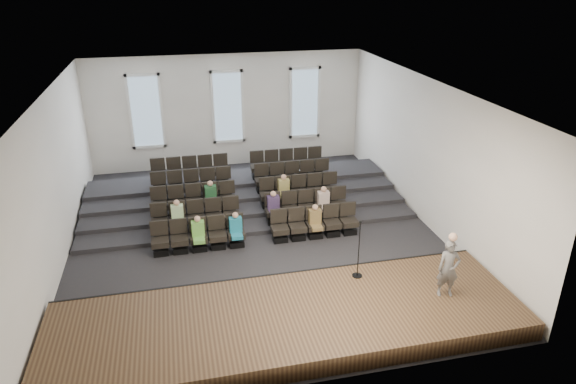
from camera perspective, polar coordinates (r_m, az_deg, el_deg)
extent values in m
plane|color=#232325|center=(17.54, -3.63, -4.74)|extent=(14.00, 14.00, 0.00)
cube|color=white|center=(15.79, -4.10, 11.47)|extent=(12.00, 14.00, 0.02)
cube|color=white|center=(23.14, -6.70, 8.92)|extent=(12.00, 0.04, 5.00)
cube|color=white|center=(10.36, 2.57, -10.61)|extent=(12.00, 0.04, 5.00)
cube|color=white|center=(16.74, -24.63, 1.03)|extent=(0.04, 14.00, 5.00)
cube|color=white|center=(18.35, 15.09, 4.31)|extent=(0.04, 14.00, 5.00)
cube|color=#4F3821|center=(13.19, 0.13, -14.12)|extent=(11.80, 3.60, 0.50)
cube|color=black|center=(14.60, -1.45, -9.96)|extent=(11.80, 0.06, 0.52)
cube|color=#232325|center=(19.56, -4.76, -1.38)|extent=(11.80, 4.80, 0.15)
cube|color=#232325|center=(20.01, -4.99, -0.56)|extent=(11.80, 3.75, 0.30)
cube|color=#232325|center=(20.45, -5.21, 0.22)|extent=(11.80, 2.70, 0.45)
cube|color=#232325|center=(20.90, -5.42, 0.96)|extent=(11.80, 1.65, 0.60)
cube|color=black|center=(16.83, -13.91, -6.39)|extent=(0.47, 0.43, 0.20)
cube|color=black|center=(16.68, -14.01, -5.46)|extent=(0.55, 0.50, 0.19)
cube|color=black|center=(16.67, -14.15, -3.89)|extent=(0.55, 0.08, 0.50)
cube|color=black|center=(16.81, -11.86, -6.21)|extent=(0.47, 0.43, 0.20)
cube|color=black|center=(16.66, -11.95, -5.29)|extent=(0.55, 0.50, 0.19)
cube|color=black|center=(16.66, -12.09, -3.71)|extent=(0.55, 0.08, 0.50)
cube|color=black|center=(16.81, -9.81, -6.03)|extent=(0.47, 0.43, 0.20)
cube|color=black|center=(16.66, -9.88, -5.10)|extent=(0.55, 0.50, 0.19)
cube|color=black|center=(16.66, -10.03, -3.52)|extent=(0.55, 0.08, 0.50)
cube|color=black|center=(16.84, -7.77, -5.83)|extent=(0.47, 0.43, 0.20)
cube|color=black|center=(16.69, -7.83, -4.91)|extent=(0.55, 0.50, 0.19)
cube|color=black|center=(16.69, -7.97, -3.33)|extent=(0.55, 0.08, 0.50)
cube|color=black|center=(16.89, -5.73, -5.63)|extent=(0.47, 0.43, 0.20)
cube|color=black|center=(16.74, -5.78, -4.71)|extent=(0.55, 0.50, 0.19)
cube|color=black|center=(16.73, -5.93, -3.14)|extent=(0.55, 0.08, 0.50)
cube|color=black|center=(17.09, -0.89, -5.13)|extent=(0.47, 0.43, 0.20)
cube|color=black|center=(16.94, -0.90, -4.21)|extent=(0.55, 0.50, 0.19)
cube|color=black|center=(16.94, -1.06, -2.66)|extent=(0.55, 0.08, 0.50)
cube|color=black|center=(17.20, 1.07, -4.92)|extent=(0.47, 0.43, 0.20)
cube|color=black|center=(17.06, 1.08, -4.00)|extent=(0.55, 0.50, 0.19)
cube|color=black|center=(17.05, 0.92, -2.46)|extent=(0.55, 0.08, 0.50)
cube|color=black|center=(17.34, 3.00, -4.70)|extent=(0.47, 0.43, 0.20)
cube|color=black|center=(17.20, 3.02, -3.79)|extent=(0.55, 0.50, 0.19)
cube|color=black|center=(17.19, 2.86, -2.26)|extent=(0.55, 0.08, 0.50)
cube|color=black|center=(17.50, 4.90, -4.48)|extent=(0.47, 0.43, 0.20)
cube|color=black|center=(17.36, 4.93, -3.58)|extent=(0.55, 0.50, 0.19)
cube|color=black|center=(17.35, 4.77, -2.07)|extent=(0.55, 0.08, 0.50)
cube|color=black|center=(17.68, 6.76, -4.26)|extent=(0.47, 0.43, 0.20)
cube|color=black|center=(17.53, 6.81, -3.37)|extent=(0.55, 0.50, 0.19)
cube|color=black|center=(17.53, 6.65, -1.87)|extent=(0.55, 0.08, 0.50)
cube|color=black|center=(17.68, -13.96, -4.29)|extent=(0.47, 0.43, 0.20)
cube|color=black|center=(17.54, -14.06, -3.40)|extent=(0.55, 0.50, 0.19)
cube|color=black|center=(17.55, -14.19, -1.90)|extent=(0.55, 0.08, 0.50)
cube|color=black|center=(17.66, -12.02, -4.12)|extent=(0.47, 0.43, 0.20)
cube|color=black|center=(17.52, -12.10, -3.23)|extent=(0.55, 0.50, 0.19)
cube|color=black|center=(17.54, -12.23, -1.73)|extent=(0.55, 0.08, 0.50)
cube|color=black|center=(17.67, -10.07, -3.95)|extent=(0.47, 0.43, 0.20)
cube|color=black|center=(17.53, -10.14, -3.05)|extent=(0.55, 0.50, 0.19)
cube|color=black|center=(17.54, -10.28, -1.55)|extent=(0.55, 0.08, 0.50)
cube|color=black|center=(17.69, -8.13, -3.77)|extent=(0.47, 0.43, 0.20)
cube|color=black|center=(17.55, -8.19, -2.87)|extent=(0.55, 0.50, 0.19)
cube|color=black|center=(17.56, -8.33, -1.37)|extent=(0.55, 0.08, 0.50)
cube|color=black|center=(17.74, -6.20, -3.59)|extent=(0.47, 0.43, 0.20)
cube|color=black|center=(17.60, -6.25, -2.69)|extent=(0.55, 0.50, 0.19)
cube|color=black|center=(17.61, -6.39, -1.20)|extent=(0.55, 0.08, 0.50)
cube|color=black|center=(17.93, -1.60, -3.13)|extent=(0.47, 0.43, 0.20)
cube|color=black|center=(17.79, -1.61, -2.24)|extent=(0.55, 0.50, 0.19)
cube|color=black|center=(17.80, -1.76, -0.77)|extent=(0.55, 0.08, 0.50)
cube|color=black|center=(18.04, 0.27, -2.94)|extent=(0.47, 0.43, 0.20)
cube|color=black|center=(17.90, 0.27, -2.06)|extent=(0.55, 0.50, 0.19)
cube|color=black|center=(17.92, 0.12, -0.59)|extent=(0.55, 0.08, 0.50)
cube|color=black|center=(18.17, 2.12, -2.75)|extent=(0.47, 0.43, 0.20)
cube|color=black|center=(18.04, 2.13, -1.87)|extent=(0.55, 0.50, 0.19)
cube|color=black|center=(18.05, 1.98, -0.42)|extent=(0.55, 0.08, 0.50)
cube|color=black|center=(18.32, 3.93, -2.56)|extent=(0.47, 0.43, 0.20)
cube|color=black|center=(18.19, 3.96, -1.69)|extent=(0.55, 0.50, 0.19)
cube|color=black|center=(18.20, 3.81, -0.24)|extent=(0.55, 0.08, 0.50)
cube|color=black|center=(18.49, 5.72, -2.37)|extent=(0.47, 0.43, 0.20)
cube|color=black|center=(18.36, 5.76, -1.50)|extent=(0.55, 0.50, 0.19)
cube|color=black|center=(18.37, 5.60, -0.07)|extent=(0.55, 0.08, 0.50)
cube|color=black|center=(18.55, -14.01, -2.40)|extent=(0.47, 0.42, 0.20)
cube|color=black|center=(18.42, -14.10, -1.53)|extent=(0.55, 0.50, 0.19)
cube|color=black|center=(18.45, -14.22, -0.11)|extent=(0.55, 0.08, 0.50)
cube|color=black|center=(18.54, -12.16, -2.23)|extent=(0.47, 0.42, 0.20)
cube|color=black|center=(18.41, -12.24, -1.36)|extent=(0.55, 0.50, 0.19)
cube|color=black|center=(18.43, -12.37, 0.06)|extent=(0.55, 0.08, 0.50)
cube|color=black|center=(18.54, -10.31, -2.07)|extent=(0.47, 0.42, 0.20)
cube|color=black|center=(18.41, -10.38, -1.20)|extent=(0.55, 0.50, 0.19)
cube|color=black|center=(18.44, -10.51, 0.23)|extent=(0.55, 0.08, 0.50)
cube|color=black|center=(18.57, -8.47, -1.90)|extent=(0.47, 0.42, 0.20)
cube|color=black|center=(18.43, -8.52, -1.03)|extent=(0.55, 0.50, 0.19)
cube|color=black|center=(18.46, -8.66, 0.39)|extent=(0.55, 0.08, 0.50)
cube|color=black|center=(18.61, -6.63, -1.73)|extent=(0.47, 0.42, 0.20)
cube|color=black|center=(18.48, -6.67, -0.86)|extent=(0.55, 0.50, 0.19)
cube|color=black|center=(18.51, -6.81, 0.56)|extent=(0.55, 0.08, 0.50)
cube|color=black|center=(18.79, -2.24, -1.32)|extent=(0.47, 0.42, 0.20)
cube|color=black|center=(18.66, -2.25, -0.45)|extent=(0.55, 0.50, 0.19)
cube|color=black|center=(18.69, -2.39, 0.95)|extent=(0.55, 0.08, 0.50)
cube|color=black|center=(18.90, -0.45, -1.15)|extent=(0.47, 0.42, 0.20)
cube|color=black|center=(18.77, -0.45, -0.29)|extent=(0.55, 0.50, 0.19)
cube|color=black|center=(18.80, -0.59, 1.11)|extent=(0.55, 0.08, 0.50)
cube|color=black|center=(19.02, 1.32, -0.98)|extent=(0.47, 0.42, 0.20)
cube|color=black|center=(18.90, 1.33, -0.12)|extent=(0.55, 0.50, 0.19)
cube|color=black|center=(18.92, 1.18, 1.26)|extent=(0.55, 0.08, 0.50)
cube|color=black|center=(19.17, 3.06, -0.81)|extent=(0.47, 0.42, 0.20)
cube|color=black|center=(19.04, 3.08, 0.04)|extent=(0.55, 0.50, 0.19)
cube|color=black|center=(19.07, 2.93, 1.42)|extent=(0.55, 0.08, 0.50)
cube|color=black|center=(19.33, 4.77, -0.64)|extent=(0.47, 0.42, 0.20)
cube|color=black|center=(19.20, 4.80, 0.20)|extent=(0.55, 0.50, 0.19)
cube|color=black|center=(19.23, 4.66, 1.56)|extent=(0.55, 0.08, 0.50)
cube|color=black|center=(19.45, -14.05, -0.67)|extent=(0.47, 0.42, 0.20)
cube|color=black|center=(19.32, -14.14, 0.17)|extent=(0.55, 0.50, 0.19)
cube|color=black|center=(19.36, -14.26, 1.52)|extent=(0.55, 0.08, 0.50)
cube|color=black|center=(19.43, -12.29, -0.51)|extent=(0.47, 0.42, 0.20)
cube|color=black|center=(19.31, -12.37, 0.33)|extent=(0.55, 0.50, 0.19)
cube|color=black|center=(19.35, -12.49, 1.68)|extent=(0.55, 0.08, 0.50)
cube|color=black|center=(19.44, -10.53, -0.35)|extent=(0.47, 0.42, 0.20)
cube|color=black|center=(19.31, -10.59, 0.49)|extent=(0.55, 0.50, 0.19)
cube|color=black|center=(19.35, -10.72, 1.84)|extent=(0.55, 0.08, 0.50)
cube|color=black|center=(19.46, -8.77, -0.20)|extent=(0.47, 0.42, 0.20)
cube|color=black|center=(19.34, -8.82, 0.64)|extent=(0.55, 0.50, 0.19)
cube|color=black|center=(19.38, -8.95, 2.00)|extent=(0.55, 0.08, 0.50)
cube|color=black|center=(19.50, -7.01, -0.04)|extent=(0.47, 0.42, 0.20)
cube|color=black|center=(19.38, -7.06, 0.80)|extent=(0.55, 0.50, 0.19)
cube|color=black|center=(19.42, -7.19, 2.15)|extent=(0.55, 0.08, 0.50)
cube|color=black|center=(19.67, -2.82, 0.34)|extent=(0.47, 0.42, 0.20)
cube|color=black|center=(19.55, -2.83, 1.17)|extent=(0.55, 0.50, 0.19)
cube|color=black|center=(19.59, -2.97, 2.51)|extent=(0.55, 0.08, 0.50)
cube|color=black|center=(19.77, -1.11, 0.49)|extent=(0.47, 0.42, 0.20)
cube|color=black|center=(19.66, -1.11, 1.32)|extent=(0.55, 0.50, 0.19)
cube|color=black|center=(19.69, -1.25, 2.65)|extent=(0.55, 0.08, 0.50)
cube|color=black|center=(19.90, 0.59, 0.65)|extent=(0.47, 0.42, 0.20)
cube|color=black|center=(19.78, 0.59, 1.47)|extent=(0.55, 0.50, 0.19)
cube|color=black|center=(19.82, 0.45, 2.79)|extent=(0.55, 0.08, 0.50)
cube|color=black|center=(20.03, 2.25, 0.79)|extent=(0.47, 0.42, 0.20)
cube|color=black|center=(19.91, 2.27, 1.62)|extent=(0.55, 0.50, 0.19)
cube|color=black|center=(19.95, 2.13, 2.93)|extent=(0.55, 0.08, 0.50)
cube|color=black|center=(20.19, 3.90, 0.94)|extent=(0.47, 0.42, 0.20)
cube|color=black|center=(20.07, 3.92, 1.76)|extent=(0.55, 0.50, 0.19)
cube|color=black|center=(20.11, 3.79, 3.06)|extent=(0.55, 0.08, 0.50)
cube|color=black|center=(20.36, -14.09, 0.90)|extent=(0.47, 0.42, 0.20)
cube|color=black|center=(20.24, -14.17, 1.71)|extent=(0.55, 0.50, 0.19)
cube|color=black|center=(20.29, -14.29, 3.00)|extent=(0.55, 0.08, 0.50)
cube|color=black|center=(20.34, -12.40, 1.06)|extent=(0.47, 0.42, 0.20)
cube|color=black|center=(20.23, -12.48, 1.87)|extent=(0.55, 0.50, 0.19)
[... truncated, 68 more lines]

